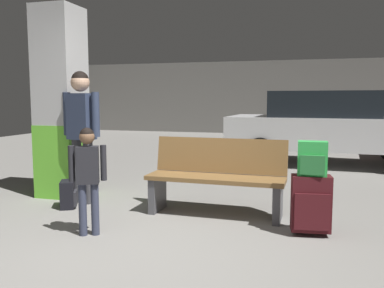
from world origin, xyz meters
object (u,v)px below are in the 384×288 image
(bench, at_px, (217,177))
(backpack_bright, at_px, (312,159))
(structural_pillar, at_px, (61,104))
(suitcase, at_px, (311,204))
(backpack_dark_floor, at_px, (68,195))
(parked_car_near, at_px, (329,126))
(adult, at_px, (81,122))
(child, at_px, (88,170))

(bench, height_order, backpack_bright, backpack_bright)
(structural_pillar, relative_size, suitcase, 4.31)
(backpack_dark_floor, bearing_deg, parked_car_near, 53.56)
(bench, bearing_deg, structural_pillar, 171.38)
(backpack_bright, height_order, adult, adult)
(bench, distance_m, backpack_dark_floor, 1.88)
(adult, relative_size, parked_car_near, 0.41)
(adult, bearing_deg, backpack_bright, -10.34)
(backpack_dark_floor, bearing_deg, structural_pillar, 127.16)
(suitcase, bearing_deg, bench, 155.69)
(backpack_dark_floor, bearing_deg, bench, 7.35)
(child, height_order, backpack_dark_floor, child)
(backpack_dark_floor, bearing_deg, suitcase, -4.78)
(bench, xyz_separation_m, suitcase, (1.07, -0.48, -0.12))
(adult, xyz_separation_m, parked_car_near, (3.22, 4.15, -0.25))
(adult, distance_m, backpack_dark_floor, 0.93)
(child, bearing_deg, backpack_dark_floor, 132.75)
(structural_pillar, bearing_deg, suitcase, -13.87)
(child, relative_size, parked_car_near, 0.26)
(child, xyz_separation_m, parked_car_near, (2.49, 5.27, 0.14))
(structural_pillar, relative_size, backpack_bright, 7.65)
(parked_car_near, bearing_deg, adult, -127.83)
(structural_pillar, distance_m, parked_car_near, 5.36)
(structural_pillar, height_order, bench, structural_pillar)
(suitcase, relative_size, backpack_dark_floor, 1.78)
(child, height_order, parked_car_near, parked_car_near)
(backpack_bright, bearing_deg, suitcase, 33.76)
(structural_pillar, relative_size, child, 2.41)
(bench, distance_m, child, 1.53)
(bench, distance_m, parked_car_near, 4.44)
(backpack_bright, relative_size, parked_car_near, 0.08)
(child, distance_m, backpack_dark_floor, 1.25)
(backpack_bright, distance_m, child, 2.21)
(suitcase, bearing_deg, backpack_dark_floor, 175.22)
(backpack_bright, xyz_separation_m, child, (-2.13, -0.60, -0.11))
(adult, bearing_deg, suitcase, -10.33)
(bench, distance_m, adult, 1.90)
(structural_pillar, bearing_deg, backpack_bright, -13.88)
(structural_pillar, height_order, backpack_bright, structural_pillar)
(parked_car_near, bearing_deg, backpack_bright, -94.41)
(suitcase, bearing_deg, parked_car_near, 85.60)
(structural_pillar, xyz_separation_m, backpack_bright, (3.35, -0.83, -0.52))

